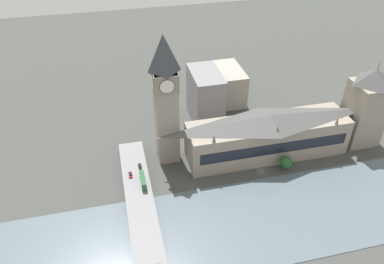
{
  "coord_description": "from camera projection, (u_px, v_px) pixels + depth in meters",
  "views": [
    {
      "loc": [
        -144.38,
        74.69,
        143.7
      ],
      "look_at": [
        18.54,
        36.16,
        20.5
      ],
      "focal_mm": 35.0,
      "sensor_mm": 36.0,
      "label": 1
    }
  ],
  "objects": [
    {
      "name": "tree_embankment_mid",
      "position": [
        286.0,
        162.0,
        210.15
      ],
      "size": [
        6.69,
        6.69,
        8.75
      ],
      "color": "brown",
      "rests_on": "ground_plane"
    },
    {
      "name": "car_southbound_lead",
      "position": [
        140.0,
        166.0,
        207.16
      ],
      "size": [
        4.22,
        1.77,
        1.37
      ],
      "color": "black",
      "rests_on": "road_bridge"
    },
    {
      "name": "parliament_hall",
      "position": [
        268.0,
        135.0,
        216.74
      ],
      "size": [
        23.24,
        94.11,
        27.85
      ],
      "color": "gray",
      "rests_on": "ground_plane"
    },
    {
      "name": "city_block_west",
      "position": [
        229.0,
        84.0,
        268.98
      ],
      "size": [
        33.01,
        17.85,
        23.99
      ],
      "color": "#A39E93",
      "rests_on": "ground_plane"
    },
    {
      "name": "river_water",
      "position": [
        286.0,
        214.0,
        186.32
      ],
      "size": [
        53.77,
        360.0,
        0.3
      ],
      "primitive_type": "cube",
      "color": "slate",
      "rests_on": "ground_plane"
    },
    {
      "name": "ground_plane",
      "position": [
        261.0,
        171.0,
        212.19
      ],
      "size": [
        600.0,
        600.0,
        0.0
      ],
      "primitive_type": "plane",
      "color": "#424442"
    },
    {
      "name": "city_block_center",
      "position": [
        205.0,
        97.0,
        244.33
      ],
      "size": [
        32.53,
        18.37,
        34.9
      ],
      "color": "gray",
      "rests_on": "ground_plane"
    },
    {
      "name": "clock_tower",
      "position": [
        166.0,
        99.0,
        198.54
      ],
      "size": [
        13.28,
        13.28,
        76.12
      ],
      "color": "gray",
      "rests_on": "ground_plane"
    },
    {
      "name": "double_decker_bus_lead",
      "position": [
        143.0,
        180.0,
        195.25
      ],
      "size": [
        11.8,
        2.5,
        4.77
      ],
      "color": "#235B33",
      "rests_on": "road_bridge"
    },
    {
      "name": "victoria_tower",
      "position": [
        366.0,
        107.0,
        221.82
      ],
      "size": [
        19.6,
        19.6,
        52.78
      ],
      "color": "gray",
      "rests_on": "ground_plane"
    },
    {
      "name": "tree_embankment_near",
      "position": [
        285.0,
        162.0,
        210.02
      ],
      "size": [
        6.21,
        6.21,
        8.93
      ],
      "color": "brown",
      "rests_on": "ground_plane"
    },
    {
      "name": "car_northbound_lead",
      "position": [
        130.0,
        175.0,
        201.58
      ],
      "size": [
        4.61,
        1.83,
        1.46
      ],
      "color": "maroon",
      "rests_on": "road_bridge"
    },
    {
      "name": "road_bridge",
      "position": [
        146.0,
        236.0,
        171.02
      ],
      "size": [
        139.55,
        13.99,
        5.02
      ],
      "color": "slate",
      "rests_on": "ground_plane"
    }
  ]
}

